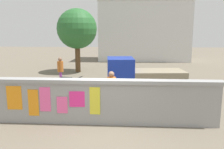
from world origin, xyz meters
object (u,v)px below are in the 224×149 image
(auto_rickshaw_truck, at_px, (141,78))
(tree_roadside, at_px, (77,29))
(motorcycle, at_px, (69,84))
(person_walking, at_px, (111,88))
(bicycle_near, at_px, (52,100))
(person_bystander, at_px, (60,68))

(auto_rickshaw_truck, relative_size, tree_roadside, 0.79)
(motorcycle, bearing_deg, auto_rickshaw_truck, -4.93)
(auto_rickshaw_truck, distance_m, person_walking, 2.77)
(bicycle_near, distance_m, tree_roadside, 9.14)
(bicycle_near, relative_size, person_walking, 1.05)
(motorcycle, bearing_deg, bicycle_near, -93.47)
(auto_rickshaw_truck, bearing_deg, person_walking, -117.02)
(auto_rickshaw_truck, height_order, person_walking, auto_rickshaw_truck)
(motorcycle, xyz_separation_m, tree_roadside, (-0.86, 6.29, 2.75))
(person_walking, distance_m, tree_roadside, 9.85)
(auto_rickshaw_truck, height_order, person_bystander, auto_rickshaw_truck)
(bicycle_near, xyz_separation_m, tree_roadside, (-0.72, 8.66, 2.85))
(person_walking, xyz_separation_m, person_bystander, (-3.19, 4.45, 0.00))
(motorcycle, bearing_deg, person_bystander, 118.22)
(auto_rickshaw_truck, height_order, bicycle_near, auto_rickshaw_truck)
(auto_rickshaw_truck, relative_size, person_walking, 2.30)
(person_walking, height_order, person_bystander, same)
(person_bystander, relative_size, tree_roadside, 0.34)
(motorcycle, relative_size, bicycle_near, 1.10)
(motorcycle, height_order, person_bystander, person_bystander)
(bicycle_near, height_order, tree_roadside, tree_roadside)
(auto_rickshaw_truck, height_order, tree_roadside, tree_roadside)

